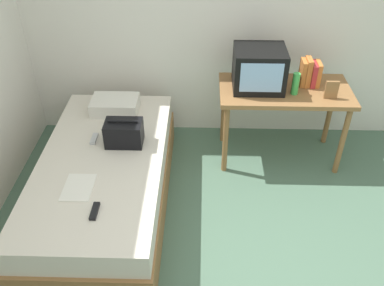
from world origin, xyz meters
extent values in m
plane|color=#4C6B56|center=(0.00, 0.00, 0.00)|extent=(8.00, 8.00, 0.00)
cube|color=silver|center=(0.00, 2.00, 1.30)|extent=(5.20, 0.10, 2.60)
cube|color=olive|center=(-1.05, 0.77, 0.15)|extent=(1.00, 2.00, 0.30)
cube|color=beige|center=(-1.05, 0.77, 0.40)|extent=(0.97, 1.94, 0.20)
cube|color=olive|center=(0.47, 1.49, 0.72)|extent=(1.16, 0.60, 0.04)
cylinder|color=olive|center=(-0.05, 1.25, 0.35)|extent=(0.05, 0.05, 0.70)
cylinder|color=olive|center=(0.99, 1.25, 0.35)|extent=(0.05, 0.05, 0.70)
cylinder|color=olive|center=(-0.05, 1.73, 0.35)|extent=(0.05, 0.05, 0.70)
cylinder|color=olive|center=(0.99, 1.73, 0.35)|extent=(0.05, 0.05, 0.70)
cube|color=black|center=(0.22, 1.52, 0.92)|extent=(0.44, 0.38, 0.36)
cube|color=#8CB2E0|center=(0.22, 1.33, 0.93)|extent=(0.35, 0.01, 0.26)
cylinder|color=green|center=(0.53, 1.41, 0.84)|extent=(0.06, 0.06, 0.19)
cube|color=#CC7233|center=(0.62, 1.58, 0.86)|extent=(0.04, 0.15, 0.23)
cube|color=#CC7233|center=(0.65, 1.58, 0.87)|extent=(0.02, 0.16, 0.25)
cube|color=#CC7233|center=(0.68, 1.58, 0.87)|extent=(0.02, 0.14, 0.25)
cube|color=#B72D33|center=(0.71, 1.58, 0.85)|extent=(0.04, 0.17, 0.21)
cube|color=#CC7233|center=(0.75, 1.58, 0.85)|extent=(0.04, 0.16, 0.22)
cube|color=olive|center=(0.83, 1.34, 0.82)|extent=(0.11, 0.02, 0.16)
cube|color=silver|center=(-1.05, 1.46, 0.57)|extent=(0.42, 0.29, 0.12)
cube|color=black|center=(-0.89, 0.97, 0.61)|extent=(0.30, 0.20, 0.20)
cylinder|color=black|center=(-0.89, 0.97, 0.72)|extent=(0.24, 0.02, 0.02)
cube|color=white|center=(-1.14, 0.42, 0.51)|extent=(0.21, 0.29, 0.01)
cube|color=black|center=(-0.97, 0.18, 0.52)|extent=(0.04, 0.16, 0.02)
cube|color=#B7B7BC|center=(-1.15, 1.00, 0.52)|extent=(0.04, 0.14, 0.02)
camera|label=1|loc=(-0.26, -1.80, 2.56)|focal=39.36mm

